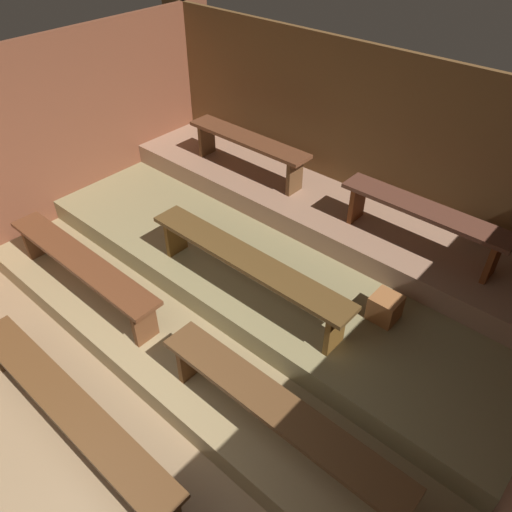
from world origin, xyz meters
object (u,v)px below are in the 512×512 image
(bench_floor_center, at_px, (69,408))
(bench_upper_left, at_px, (248,145))
(bench_middle_center, at_px, (246,264))
(bench_upper_right, at_px, (423,216))
(bench_lower_right, at_px, (277,412))
(bench_lower_left, at_px, (81,265))
(wooden_crate_middle, at_px, (385,307))

(bench_floor_center, distance_m, bench_upper_left, 3.35)
(bench_floor_center, bearing_deg, bench_middle_center, 82.14)
(bench_floor_center, bearing_deg, bench_upper_left, 107.70)
(bench_upper_right, bearing_deg, bench_upper_left, 180.00)
(bench_lower_right, xyz_separation_m, bench_middle_center, (-1.05, 0.84, 0.24))
(bench_lower_left, relative_size, bench_upper_left, 1.28)
(bench_middle_center, xyz_separation_m, wooden_crate_middle, (1.09, 0.57, -0.24))
(bench_lower_right, distance_m, bench_upper_left, 3.23)
(bench_lower_left, xyz_separation_m, bench_lower_right, (2.41, 0.00, 0.00))
(bench_middle_center, distance_m, bench_upper_left, 1.87)
(bench_upper_right, bearing_deg, bench_lower_left, -135.80)
(bench_upper_left, xyz_separation_m, wooden_crate_middle, (2.33, -0.82, -0.46))
(bench_floor_center, bearing_deg, bench_lower_left, 141.33)
(bench_lower_right, bearing_deg, bench_upper_left, 135.80)
(bench_lower_left, relative_size, bench_lower_right, 1.00)
(bench_lower_left, bearing_deg, bench_middle_center, 31.79)
(bench_floor_center, distance_m, bench_middle_center, 1.81)
(bench_upper_right, xyz_separation_m, wooden_crate_middle, (0.16, -0.82, -0.46))
(bench_middle_center, relative_size, wooden_crate_middle, 9.06)
(bench_floor_center, xyz_separation_m, bench_upper_right, (1.17, 3.12, 0.68))
(bench_floor_center, height_order, bench_lower_right, bench_lower_right)
(bench_middle_center, height_order, bench_upper_left, bench_upper_left)
(bench_middle_center, height_order, wooden_crate_middle, bench_middle_center)
(bench_upper_left, height_order, wooden_crate_middle, bench_upper_left)
(bench_lower_right, distance_m, wooden_crate_middle, 1.41)
(bench_lower_left, bearing_deg, bench_upper_left, 86.87)
(bench_lower_left, height_order, bench_upper_left, bench_upper_left)
(bench_floor_center, xyz_separation_m, bench_middle_center, (0.24, 1.74, 0.46))
(bench_middle_center, bearing_deg, bench_upper_right, 56.05)
(bench_floor_center, height_order, wooden_crate_middle, wooden_crate_middle)
(bench_lower_left, bearing_deg, wooden_crate_middle, 29.95)
(bench_upper_left, distance_m, wooden_crate_middle, 2.51)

